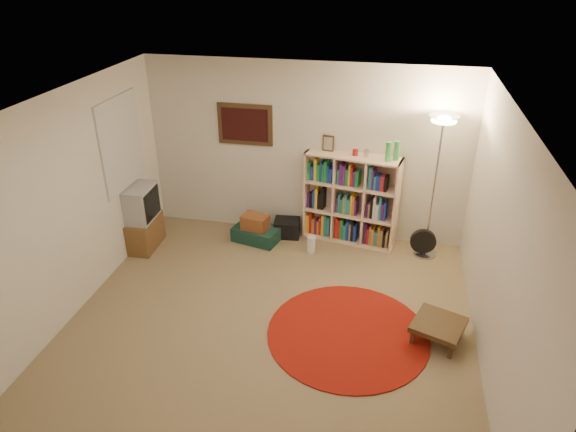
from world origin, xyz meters
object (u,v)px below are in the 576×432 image
Objects in this scene: bookshelf at (350,200)px; tv_stand at (139,218)px; floor_fan at (423,243)px; side_table at (439,325)px; floor_lamp at (441,142)px; suitcase at (257,234)px.

bookshelf is 1.69× the size of tv_stand.
tv_stand reaches higher than floor_fan.
side_table is at bearing -18.48° from tv_stand.
floor_lamp is 2.29m from side_table.
bookshelf is at bearing 13.84° from tv_stand.
floor_fan is (-0.05, -0.04, -1.44)m from floor_lamp.
bookshelf is 1.50m from floor_lamp.
side_table is at bearing -87.94° from floor_fan.
floor_lamp is 4.95× the size of floor_fan.
floor_fan is 3.93m from tv_stand.
tv_stand is at bearing 163.48° from side_table.
tv_stand is 1.41× the size of side_table.
bookshelf is 1.42m from suitcase.
floor_lamp reaches higher than tv_stand.
bookshelf is at bearing 169.05° from floor_lamp.
floor_lamp is 2.14× the size of tv_stand.
floor_lamp is (1.09, -0.21, 1.01)m from bookshelf.
suitcase is 1.10× the size of side_table.
floor_fan is at bearing -3.02° from bookshelf.
bookshelf is 0.79× the size of floor_lamp.
tv_stand is at bearing -173.99° from floor_fan.
floor_lamp is 2.84m from suitcase.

